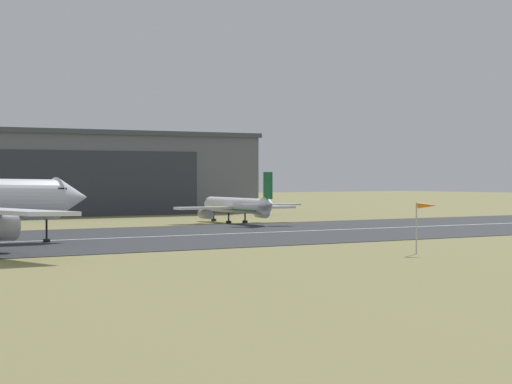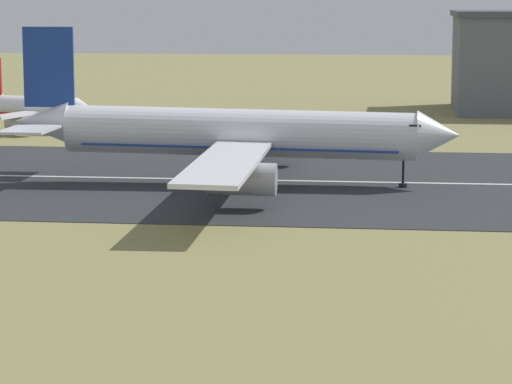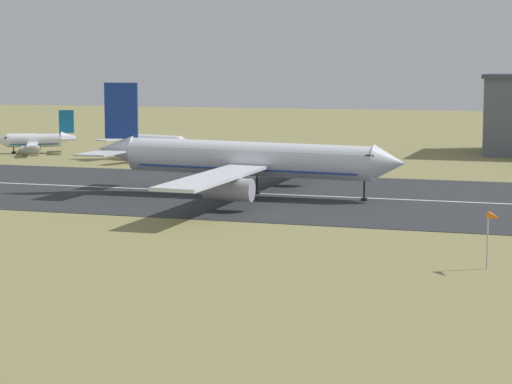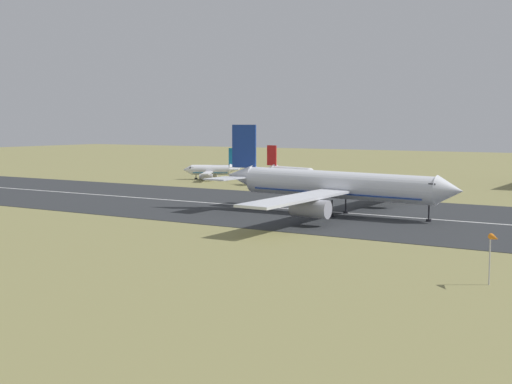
{
  "view_description": "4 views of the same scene",
  "coord_description": "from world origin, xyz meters",
  "px_view_note": "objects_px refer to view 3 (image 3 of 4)",
  "views": [
    {
      "loc": [
        -56.26,
        1.53,
        7.93
      ],
      "look_at": [
        -1.77,
        72.23,
        6.58
      ],
      "focal_mm": 85.0,
      "sensor_mm": 36.0,
      "label": 1
    },
    {
      "loc": [
        8.9,
        9.74,
        18.15
      ],
      "look_at": [
        0.03,
        85.19,
        5.97
      ],
      "focal_mm": 85.0,
      "sensor_mm": 36.0,
      "label": 2
    },
    {
      "loc": [
        36.55,
        -1.65,
        17.63
      ],
      "look_at": [
        8.72,
        83.13,
        6.39
      ],
      "focal_mm": 70.0,
      "sensor_mm": 36.0,
      "label": 3
    },
    {
      "loc": [
        46.01,
        16.5,
        15.71
      ],
      "look_at": [
        1.3,
        87.69,
        7.54
      ],
      "focal_mm": 50.0,
      "sensor_mm": 36.0,
      "label": 4
    }
  ],
  "objects_px": {
    "airplane_parked_east": "(36,141)",
    "airplane_parked_west": "(153,143)",
    "airplane_landing": "(247,160)",
    "windsock_pole": "(494,220)"
  },
  "relations": [
    {
      "from": "airplane_parked_east",
      "to": "airplane_parked_west",
      "type": "bearing_deg",
      "value": -13.47
    },
    {
      "from": "airplane_landing",
      "to": "windsock_pole",
      "type": "distance_m",
      "value": 54.48
    },
    {
      "from": "airplane_landing",
      "to": "windsock_pole",
      "type": "xyz_separation_m",
      "value": [
        36.21,
        -40.7,
        -0.5
      ]
    },
    {
      "from": "airplane_parked_east",
      "to": "windsock_pole",
      "type": "distance_m",
      "value": 135.49
    },
    {
      "from": "airplane_parked_east",
      "to": "windsock_pole",
      "type": "height_order",
      "value": "airplane_parked_east"
    },
    {
      "from": "windsock_pole",
      "to": "airplane_parked_east",
      "type": "bearing_deg",
      "value": 137.1
    },
    {
      "from": "airplane_landing",
      "to": "airplane_parked_east",
      "type": "xyz_separation_m",
      "value": [
        -63.04,
        51.51,
        -2.43
      ]
    },
    {
      "from": "airplane_landing",
      "to": "windsock_pole",
      "type": "relative_size",
      "value": 11.59
    },
    {
      "from": "airplane_landing",
      "to": "airplane_parked_west",
      "type": "height_order",
      "value": "airplane_landing"
    },
    {
      "from": "windsock_pole",
      "to": "airplane_parked_west",
      "type": "bearing_deg",
      "value": 129.41
    }
  ]
}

